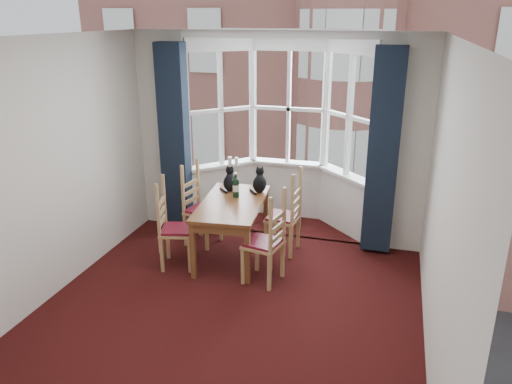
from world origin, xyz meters
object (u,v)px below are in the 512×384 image
at_px(chair_right_far, 289,219).
at_px(cat_right, 260,182).
at_px(candle_short, 236,161).
at_px(dining_table, 232,209).
at_px(cat_left, 230,181).
at_px(candle_tall, 230,161).
at_px(chair_left_near, 170,230).
at_px(chair_right_near, 270,246).
at_px(chair_left_far, 197,210).
at_px(wine_bottle, 236,187).

distance_m(chair_right_far, cat_right, 0.62).
distance_m(chair_right_far, candle_short, 1.43).
distance_m(dining_table, candle_short, 1.29).
bearing_deg(dining_table, cat_left, 111.46).
bearing_deg(cat_left, cat_right, 8.12).
height_order(candle_tall, candle_short, candle_tall).
distance_m(chair_right_far, candle_tall, 1.48).
height_order(dining_table, candle_tall, candle_tall).
relative_size(dining_table, chair_left_near, 1.61).
relative_size(chair_right_far, cat_right, 2.67).
bearing_deg(candle_short, chair_right_far, -41.74).
bearing_deg(cat_right, cat_left, -171.88).
distance_m(cat_left, candle_tall, 0.82).
bearing_deg(chair_right_near, candle_short, 119.05).
relative_size(candle_tall, candle_short, 1.08).
relative_size(chair_left_far, candle_short, 8.28).
relative_size(dining_table, candle_tall, 12.33).
xyz_separation_m(chair_right_near, wine_bottle, (-0.64, 0.72, 0.42)).
distance_m(cat_left, cat_right, 0.40).
xyz_separation_m(cat_right, candle_short, (-0.57, 0.75, 0.04)).
xyz_separation_m(dining_table, candle_tall, (-0.43, 1.19, 0.27)).
bearing_deg(cat_left, wine_bottle, -55.35).
xyz_separation_m(chair_left_near, candle_short, (0.33, 1.67, 0.45)).
xyz_separation_m(chair_left_near, candle_tall, (0.23, 1.64, 0.46)).
relative_size(cat_left, candle_short, 3.04).
bearing_deg(cat_right, candle_short, 127.04).
height_order(chair_left_far, cat_right, cat_right).
distance_m(chair_left_near, chair_left_far, 0.74).
bearing_deg(chair_left_far, cat_left, 16.51).
xyz_separation_m(chair_left_near, wine_bottle, (0.65, 0.64, 0.42)).
height_order(chair_left_near, cat_right, cat_right).
height_order(wine_bottle, candle_short, wine_bottle).
bearing_deg(dining_table, candle_short, 105.34).
bearing_deg(chair_left_far, wine_bottle, -8.91).
bearing_deg(chair_right_far, chair_left_far, -178.41).
bearing_deg(dining_table, chair_right_far, 25.18).
relative_size(wine_bottle, candle_short, 2.90).
xyz_separation_m(chair_left_near, chair_right_near, (1.30, -0.08, 0.00)).
distance_m(chair_right_near, cat_left, 1.30).
relative_size(chair_left_far, chair_right_far, 1.00).
bearing_deg(dining_table, candle_tall, 109.75).
bearing_deg(candle_tall, chair_right_far, -38.32).
bearing_deg(candle_short, cat_right, -52.96).
xyz_separation_m(chair_right_near, cat_left, (-0.80, 0.94, 0.41)).
distance_m(chair_right_near, wine_bottle, 1.05).
height_order(chair_left_far, candle_tall, candle_tall).
bearing_deg(candle_short, wine_bottle, -72.43).
height_order(cat_right, candle_tall, cat_right).
distance_m(chair_left_far, wine_bottle, 0.73).
xyz_separation_m(chair_right_far, wine_bottle, (-0.69, -0.13, 0.42)).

